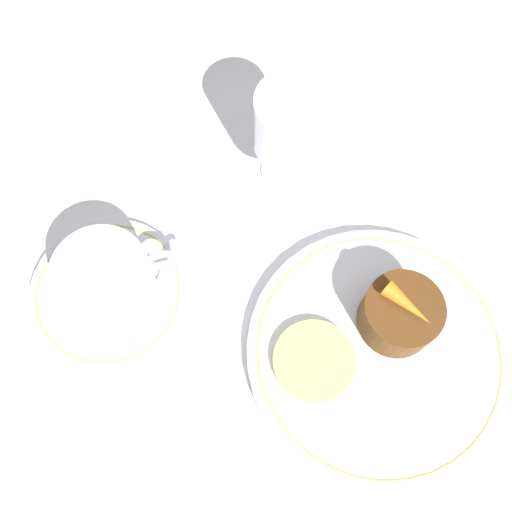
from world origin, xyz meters
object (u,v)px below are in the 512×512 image
dessert_cake (400,315)px  dinner_plate (373,354)px  coffee_cup (105,279)px  fork (187,400)px  wine_glass (292,127)px

dessert_cake → dinner_plate: bearing=-144.2°
dessert_cake → coffee_cup: bearing=153.3°
fork → dessert_cake: dessert_cake is taller
coffee_cup → wine_glass: bearing=18.1°
fork → dessert_cake: (0.22, 0.00, 0.04)m
dessert_cake → wine_glass: bearing=100.6°
wine_glass → fork: (-0.18, -0.20, -0.08)m
dessert_cake → fork: bearing=-179.2°
dinner_plate → wine_glass: size_ratio=1.97×
dinner_plate → dessert_cake: size_ratio=3.42×
fork → dessert_cake: size_ratio=2.60×
coffee_cup → wine_glass: 0.23m
dinner_plate → fork: size_ratio=1.32×
coffee_cup → dessert_cake: 0.29m
dinner_plate → fork: 0.19m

